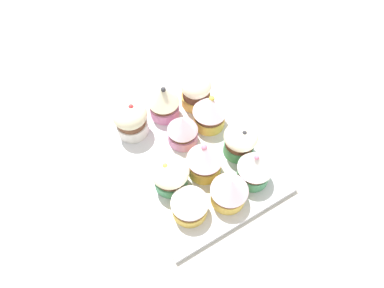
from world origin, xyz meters
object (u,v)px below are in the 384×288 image
cupcake_4 (229,190)px  cupcake_6 (182,129)px  cupcake_10 (131,119)px  cupcake_3 (196,91)px  cupcake_7 (165,100)px  cupcake_9 (170,175)px  cupcake_2 (210,112)px  cupcake_1 (240,141)px  baking_tray (192,154)px  cupcake_5 (206,159)px  cupcake_0 (255,167)px  cupcake_8 (190,202)px

cupcake_4 → cupcake_6: size_ratio=1.06×
cupcake_10 → cupcake_3: bearing=-90.9°
cupcake_6 → cupcake_7: size_ratio=0.85×
cupcake_6 → cupcake_9: size_ratio=1.05×
cupcake_6 → cupcake_10: cupcake_10 is taller
cupcake_6 → cupcake_9: bearing=137.6°
cupcake_2 → cupcake_6: 6.18cm
cupcake_1 → cupcake_4: 9.64cm
baking_tray → cupcake_10: size_ratio=4.02×
cupcake_5 → cupcake_3: bearing=-24.6°
cupcake_1 → cupcake_10: 19.81cm
cupcake_9 → cupcake_10: size_ratio=0.85×
cupcake_1 → cupcake_2: (7.86, 1.22, 0.28)cm
cupcake_7 → cupcake_5: bearing=-179.6°
cupcake_2 → cupcake_0: bearing=-179.2°
cupcake_8 → cupcake_0: bearing=-91.6°
cupcake_3 → cupcake_5: cupcake_5 is taller
cupcake_1 → cupcake_2: bearing=8.8°
cupcake_1 → cupcake_10: (13.69, 14.31, 0.39)cm
cupcake_1 → cupcake_9: size_ratio=1.04×
baking_tray → cupcake_10: cupcake_10 is taller
cupcake_2 → cupcake_8: 17.97cm
cupcake_5 → cupcake_7: (14.37, 0.10, 0.15)cm
cupcake_8 → cupcake_3: bearing=-33.6°
cupcake_5 → cupcake_6: 7.41cm
cupcake_2 → cupcake_7: size_ratio=0.93×
cupcake_2 → cupcake_7: bearing=42.9°
cupcake_3 → cupcake_8: size_ratio=0.95×
baking_tray → cupcake_5: size_ratio=3.96×
cupcake_7 → cupcake_9: (-13.73, 6.41, -0.66)cm
cupcake_1 → cupcake_9: 13.53cm
cupcake_4 → cupcake_9: size_ratio=1.10×
cupcake_5 → cupcake_10: (13.85, 7.30, -0.01)cm
cupcake_6 → cupcake_7: bearing=-2.0°
cupcake_8 → cupcake_6: bearing=-25.2°
cupcake_0 → cupcake_4: cupcake_0 is taller
cupcake_1 → cupcake_6: same height
cupcake_4 → cupcake_2: bearing=-20.9°
cupcake_3 → cupcake_7: (0.72, 6.34, 0.36)cm
cupcake_4 → cupcake_10: size_ratio=0.93×
cupcake_6 → cupcake_0: bearing=-154.0°
baking_tray → cupcake_9: (-3.47, 6.21, 3.87)cm
cupcake_6 → cupcake_7: cupcake_7 is taller
cupcake_4 → cupcake_0: bearing=-79.7°
cupcake_6 → cupcake_8: cupcake_8 is taller
cupcake_0 → cupcake_4: bearing=100.3°
cupcake_1 → cupcake_8: bearing=112.1°
cupcake_3 → cupcake_10: 13.54cm
cupcake_6 → cupcake_8: (-12.65, 5.96, 0.42)cm
cupcake_3 → cupcake_10: size_ratio=0.93×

